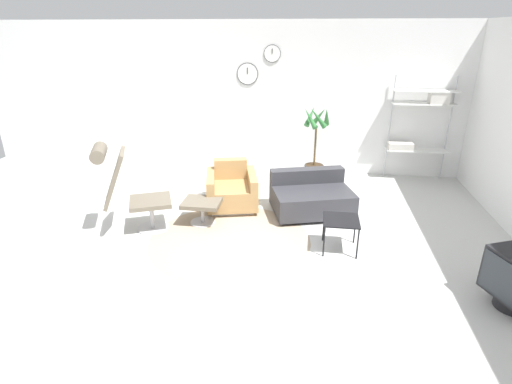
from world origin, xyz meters
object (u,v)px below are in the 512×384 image
at_px(shelf_unit, 422,119).
at_px(couch_low, 311,198).
at_px(lounge_chair, 125,183).
at_px(ottoman, 202,206).
at_px(side_table, 341,222).
at_px(armchair_red, 232,191).
at_px(potted_plant, 315,154).

bearing_deg(shelf_unit, couch_low, -137.16).
height_order(lounge_chair, ottoman, lounge_chair).
height_order(lounge_chair, shelf_unit, shelf_unit).
distance_m(couch_low, side_table, 1.17).
distance_m(lounge_chair, ottoman, 1.10).
xyz_separation_m(armchair_red, shelf_unit, (3.13, 1.69, 0.89)).
bearing_deg(armchair_red, couch_low, 163.98).
height_order(couch_low, potted_plant, potted_plant).
relative_size(lounge_chair, side_table, 2.81).
xyz_separation_m(lounge_chair, ottoman, (0.93, 0.39, -0.45)).
bearing_deg(couch_low, lounge_chair, 5.10).
xyz_separation_m(side_table, shelf_unit, (1.50, 2.84, 0.76)).
relative_size(ottoman, potted_plant, 0.38).
xyz_separation_m(lounge_chair, shelf_unit, (4.36, 2.74, 0.43)).
height_order(lounge_chair, side_table, lounge_chair).
xyz_separation_m(ottoman, armchair_red, (0.30, 0.66, -0.01)).
bearing_deg(potted_plant, armchair_red, -132.98).
bearing_deg(couch_low, potted_plant, -108.05).
height_order(ottoman, shelf_unit, shelf_unit).
bearing_deg(lounge_chair, armchair_red, 107.51).
bearing_deg(couch_low, ottoman, 4.48).
relative_size(ottoman, armchair_red, 0.55).
bearing_deg(shelf_unit, armchair_red, -151.60).
bearing_deg(armchair_red, ottoman, 51.60).
relative_size(ottoman, shelf_unit, 0.28).
xyz_separation_m(armchair_red, potted_plant, (1.28, 1.37, 0.25)).
relative_size(lounge_chair, couch_low, 0.92).
relative_size(lounge_chair, ottoman, 2.33).
xyz_separation_m(couch_low, shelf_unit, (1.88, 1.74, 0.91)).
height_order(armchair_red, couch_low, armchair_red).
bearing_deg(ottoman, armchair_red, 65.27).
distance_m(lounge_chair, side_table, 2.89).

